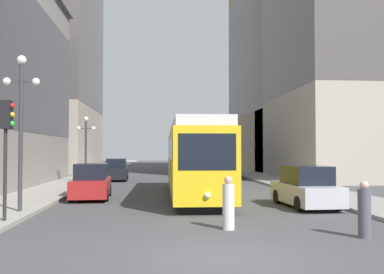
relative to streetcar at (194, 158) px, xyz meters
name	(u,v)px	position (x,y,z in m)	size (l,w,h in m)	color
ground_plane	(225,257)	(-0.43, -13.38, -2.10)	(200.00, 200.00, 0.00)	#424244
sidewalk_left	(101,172)	(-8.35, 26.62, -2.03)	(3.32, 120.00, 0.15)	gray
sidewalk_right	(238,171)	(7.50, 26.62, -2.03)	(3.32, 120.00, 0.15)	gray
streetcar	(194,158)	(0.00, 0.00, 0.00)	(2.84, 14.51, 3.89)	black
transit_bus	(210,156)	(3.19, 18.88, -0.15)	(2.91, 11.79, 3.45)	black
parked_car_left_near	(116,170)	(-5.39, 13.47, -1.26)	(2.03, 4.94, 1.82)	black
parked_car_left_mid	(91,182)	(-5.39, -0.61, -1.26)	(2.08, 4.53, 1.82)	black
parked_car_right_far	(306,188)	(4.54, -4.78, -1.26)	(2.04, 4.53, 1.82)	black
pedestrian_crossing_near	(364,211)	(3.88, -11.52, -1.35)	(0.36, 0.36, 1.62)	#4C4C56
pedestrian_crossing_far	(228,205)	(0.23, -9.93, -1.32)	(0.38, 0.38, 1.68)	beige
traffic_light_near_left	(6,128)	(-7.07, -8.49, 1.15)	(0.47, 0.36, 4.02)	#232328
lamp_post_left_near	(21,110)	(-7.29, -6.20, 1.98)	(1.41, 0.36, 6.05)	#333338
lamp_post_left_far	(86,138)	(-7.29, 9.38, 1.30)	(1.41, 0.36, 4.89)	#333338
building_left_corner	(41,40)	(-16.46, 31.40, 14.18)	(13.51, 20.75, 31.57)	#A89E8E
building_right_corner	(282,58)	(14.43, 32.08, 12.62)	(11.14, 21.95, 28.56)	gray
building_right_midblock	(344,10)	(15.57, 15.75, 13.66)	(13.43, 19.65, 30.57)	#A89E8E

